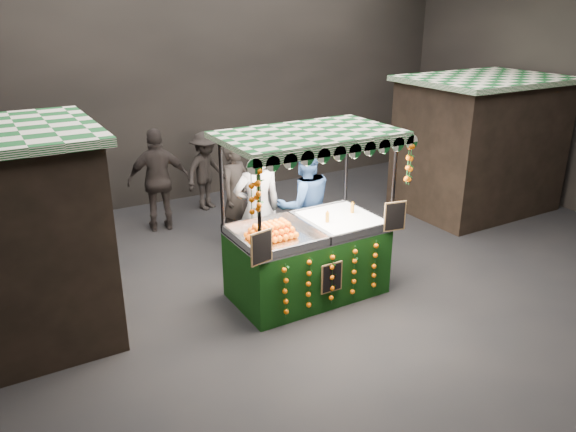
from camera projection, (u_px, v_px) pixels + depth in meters
ground at (336, 289)px, 8.06m from camera, size 12.00×12.00×0.00m
market_hall at (344, 47)px, 6.85m from camera, size 12.10×10.10×5.05m
neighbour_stall_right at (479, 144)px, 10.87m from camera, size 3.00×2.20×2.60m
juice_stall at (309, 248)px, 7.67m from camera, size 2.42×1.42×2.35m
vendor_grey at (258, 210)px, 8.28m from camera, size 0.80×0.58×2.02m
vendor_blue at (304, 206)px, 8.57m from camera, size 1.04×0.88×1.93m
shopper_0 at (236, 194)px, 9.33m from camera, size 0.77×0.67×1.77m
shopper_1 at (433, 173)px, 10.94m from camera, size 0.75×0.59×1.52m
shopper_2 at (159, 180)px, 9.90m from camera, size 1.16×0.67×1.87m
shopper_3 at (206, 171)px, 10.98m from camera, size 1.17×0.95×1.57m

